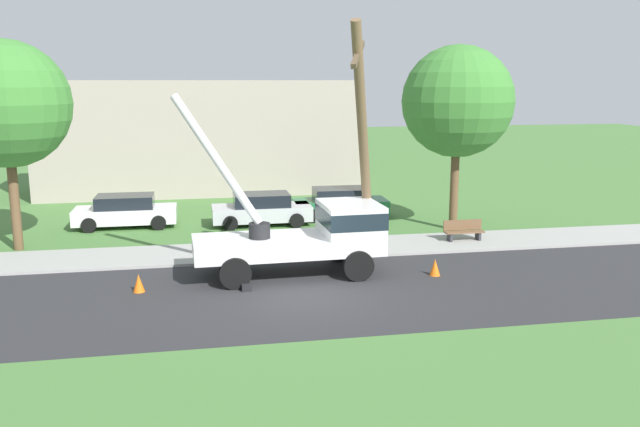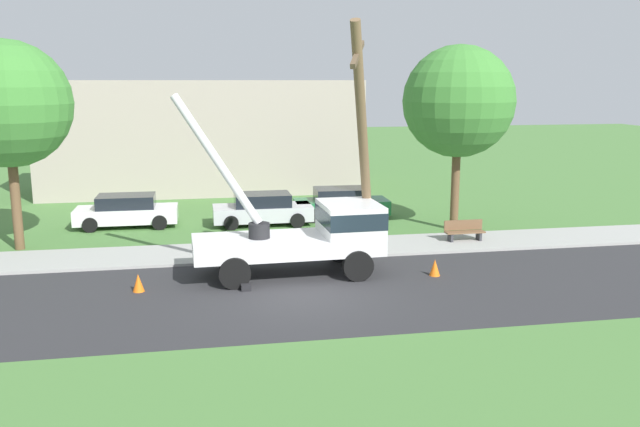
# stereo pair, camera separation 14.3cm
# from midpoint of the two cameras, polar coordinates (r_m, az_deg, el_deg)

# --- Properties ---
(ground_plane) EXTENTS (120.00, 120.00, 0.00)m
(ground_plane) POSITION_cam_midpoint_polar(r_m,az_deg,el_deg) (32.02, -5.15, -0.26)
(ground_plane) COLOR #477538
(road_asphalt) EXTENTS (80.00, 7.49, 0.01)m
(road_asphalt) POSITION_cam_midpoint_polar(r_m,az_deg,el_deg) (20.48, -1.75, -6.86)
(road_asphalt) COLOR #2B2B2D
(road_asphalt) RESTS_ON ground
(sidewalk_strip) EXTENTS (80.00, 2.95, 0.10)m
(sidewalk_strip) POSITION_cam_midpoint_polar(r_m,az_deg,el_deg) (25.44, -3.62, -3.15)
(sidewalk_strip) COLOR #9E9E99
(sidewalk_strip) RESTS_ON ground
(utility_truck) EXTENTS (6.83, 3.21, 5.98)m
(utility_truck) POSITION_cam_midpoint_polar(r_m,az_deg,el_deg) (22.30, -0.82, -1.60)
(utility_truck) COLOR silver
(utility_truck) RESTS_ON ground
(leaning_utility_pole) EXTENTS (1.94, 4.12, 8.28)m
(leaning_utility_pole) POSITION_cam_midpoint_polar(r_m,az_deg,el_deg) (22.32, 3.55, 5.70)
(leaning_utility_pole) COLOR brown
(leaning_utility_pole) RESTS_ON ground
(traffic_cone_ahead) EXTENTS (0.36, 0.36, 0.56)m
(traffic_cone_ahead) POSITION_cam_midpoint_polar(r_m,az_deg,el_deg) (22.58, 9.61, -4.56)
(traffic_cone_ahead) COLOR orange
(traffic_cone_ahead) RESTS_ON ground
(traffic_cone_behind) EXTENTS (0.36, 0.36, 0.56)m
(traffic_cone_behind) POSITION_cam_midpoint_polar(r_m,az_deg,el_deg) (21.33, -15.40, -5.75)
(traffic_cone_behind) COLOR orange
(traffic_cone_behind) RESTS_ON ground
(parked_sedan_white) EXTENTS (4.41, 2.04, 1.42)m
(parked_sedan_white) POSITION_cam_midpoint_polar(r_m,az_deg,el_deg) (30.75, -16.39, 0.20)
(parked_sedan_white) COLOR silver
(parked_sedan_white) RESTS_ON ground
(parked_sedan_silver) EXTENTS (4.41, 2.03, 1.42)m
(parked_sedan_silver) POSITION_cam_midpoint_polar(r_m,az_deg,el_deg) (30.08, -5.14, 0.37)
(parked_sedan_silver) COLOR #B7B7BF
(parked_sedan_silver) RESTS_ON ground
(parked_sedan_green) EXTENTS (4.45, 2.11, 1.42)m
(parked_sedan_green) POSITION_cam_midpoint_polar(r_m,az_deg,el_deg) (31.48, 1.60, 0.90)
(parked_sedan_green) COLOR #1E6638
(parked_sedan_green) RESTS_ON ground
(park_bench) EXTENTS (1.60, 0.45, 0.90)m
(park_bench) POSITION_cam_midpoint_polar(r_m,az_deg,el_deg) (27.30, 12.01, -1.49)
(park_bench) COLOR brown
(park_bench) RESTS_ON ground
(roadside_tree_near) EXTENTS (4.71, 4.71, 7.88)m
(roadside_tree_near) POSITION_cam_midpoint_polar(r_m,az_deg,el_deg) (29.05, 11.52, 9.33)
(roadside_tree_near) COLOR brown
(roadside_tree_near) RESTS_ON ground
(roadside_tree_far) EXTENTS (4.72, 4.72, 7.90)m
(roadside_tree_far) POSITION_cam_midpoint_polar(r_m,az_deg,el_deg) (27.49, -25.37, 8.41)
(roadside_tree_far) COLOR brown
(roadside_tree_far) RESTS_ON ground
(lowrise_building_backdrop) EXTENTS (18.00, 6.00, 6.40)m
(lowrise_building_backdrop) POSITION_cam_midpoint_polar(r_m,az_deg,el_deg) (39.89, -10.17, 6.53)
(lowrise_building_backdrop) COLOR #A5998C
(lowrise_building_backdrop) RESTS_ON ground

